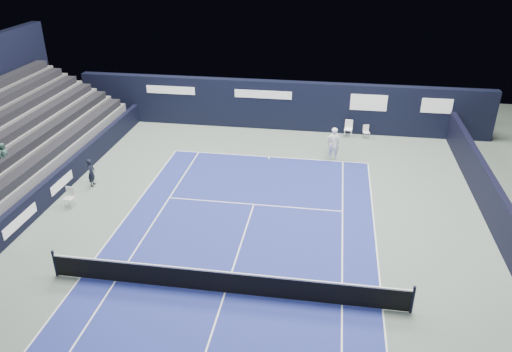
{
  "coord_description": "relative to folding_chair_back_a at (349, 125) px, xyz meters",
  "views": [
    {
      "loc": [
        3.28,
        -13.65,
        11.64
      ],
      "look_at": [
        0.04,
        6.81,
        1.3
      ],
      "focal_mm": 35.0,
      "sensor_mm": 36.0,
      "label": 1
    }
  ],
  "objects": [
    {
      "name": "back_sponsor_wall",
      "position": [
        -4.41,
        0.7,
        0.85
      ],
      "size": [
        26.0,
        0.63,
        3.1
      ],
      "color": "black",
      "rests_on": "ground"
    },
    {
      "name": "folding_chair_back_b",
      "position": [
        1.07,
        -0.16,
        -0.22
      ],
      "size": [
        0.45,
        0.44,
        0.84
      ],
      "rotation": [
        0.0,
        0.0,
        0.27
      ],
      "color": "silver",
      "rests_on": "ground"
    },
    {
      "name": "ground",
      "position": [
        -4.41,
        -13.79,
        -0.7
      ],
      "size": [
        48.0,
        48.0,
        0.0
      ],
      "primitive_type": "plane",
      "color": "#56665D",
      "rests_on": "ground"
    },
    {
      "name": "enclosure_wall_right",
      "position": [
        6.09,
        -9.79,
        0.2
      ],
      "size": [
        0.3,
        22.0,
        1.8
      ],
      "primitive_type": "cube",
      "color": "black",
      "rests_on": "ground"
    },
    {
      "name": "tennis_net",
      "position": [
        -4.41,
        -15.79,
        -0.19
      ],
      "size": [
        12.9,
        0.1,
        1.1
      ],
      "color": "black",
      "rests_on": "ground"
    },
    {
      "name": "court_markings",
      "position": [
        -4.41,
        -15.79,
        -0.69
      ],
      "size": [
        11.03,
        23.83,
        0.0
      ],
      "color": "white",
      "rests_on": "court_surface"
    },
    {
      "name": "court_surface",
      "position": [
        -4.41,
        -15.79,
        -0.7
      ],
      "size": [
        10.97,
        23.77,
        0.01
      ],
      "primitive_type": "cube",
      "color": "navy",
      "rests_on": "ground"
    },
    {
      "name": "line_judge",
      "position": [
        -12.72,
        -8.73,
        0.02
      ],
      "size": [
        0.4,
        0.56,
        1.44
      ],
      "primitive_type": "imported",
      "rotation": [
        0.0,
        0.0,
        1.69
      ],
      "color": "black",
      "rests_on": "ground"
    },
    {
      "name": "folding_chair_back_a",
      "position": [
        0.0,
        0.0,
        0.0
      ],
      "size": [
        0.51,
        0.54,
        1.05
      ],
      "rotation": [
        0.0,
        0.0,
        -0.11
      ],
      "color": "white",
      "rests_on": "ground"
    },
    {
      "name": "tennis_player",
      "position": [
        -0.89,
        -3.64,
        0.24
      ],
      "size": [
        0.78,
        0.92,
        1.88
      ],
      "color": "white",
      "rests_on": "ground"
    },
    {
      "name": "line_judge_chair",
      "position": [
        -12.84,
        -10.8,
        -0.17
      ],
      "size": [
        0.44,
        0.43,
        0.93
      ],
      "rotation": [
        0.0,
        0.0,
        -0.08
      ],
      "color": "white",
      "rests_on": "ground"
    },
    {
      "name": "side_barrier_left",
      "position": [
        -13.91,
        -9.82,
        -0.1
      ],
      "size": [
        0.33,
        22.0,
        1.2
      ],
      "color": "black",
      "rests_on": "ground"
    }
  ]
}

